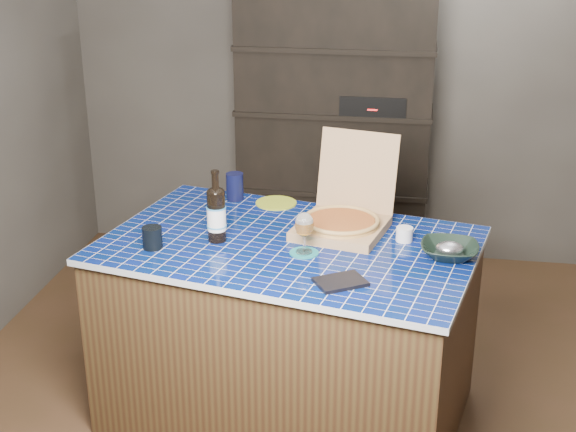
% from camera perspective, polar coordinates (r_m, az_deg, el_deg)
% --- Properties ---
extents(room, '(3.50, 3.50, 3.50)m').
position_cam_1_polar(room, '(3.58, 0.72, 4.86)').
color(room, '#513422').
rests_on(room, ground).
extents(shelving_unit, '(1.20, 0.41, 1.80)m').
position_cam_1_polar(shelving_unit, '(5.13, 3.34, 5.97)').
color(shelving_unit, black).
rests_on(shelving_unit, floor).
extents(kitchen_island, '(1.78, 1.33, 0.88)m').
position_cam_1_polar(kitchen_island, '(3.71, 0.07, -8.11)').
color(kitchen_island, '#46341B').
rests_on(kitchen_island, floor).
extents(pizza_box, '(0.47, 0.53, 0.41)m').
position_cam_1_polar(pizza_box, '(3.63, 3.92, -0.21)').
color(pizza_box, '#AD7759').
rests_on(pizza_box, kitchen_island).
extents(mead_bottle, '(0.09, 0.09, 0.33)m').
position_cam_1_polar(mead_bottle, '(3.50, -5.12, 0.18)').
color(mead_bottle, black).
rests_on(mead_bottle, kitchen_island).
extents(teal_trivet, '(0.13, 0.13, 0.01)m').
position_cam_1_polar(teal_trivet, '(3.41, 1.15, -2.63)').
color(teal_trivet, '#167176').
rests_on(teal_trivet, kitchen_island).
extents(wine_glass, '(0.08, 0.08, 0.18)m').
position_cam_1_polar(wine_glass, '(3.36, 1.17, -0.68)').
color(wine_glass, white).
rests_on(wine_glass, teal_trivet).
extents(tumbler, '(0.09, 0.09, 0.10)m').
position_cam_1_polar(tumbler, '(3.49, -9.62, -1.53)').
color(tumbler, black).
rests_on(tumbler, kitchen_island).
extents(dvd_case, '(0.23, 0.22, 0.02)m').
position_cam_1_polar(dvd_case, '(3.15, 3.75, -4.69)').
color(dvd_case, black).
rests_on(dvd_case, kitchen_island).
extents(bowl, '(0.25, 0.25, 0.06)m').
position_cam_1_polar(bowl, '(3.43, 11.41, -2.42)').
color(bowl, black).
rests_on(bowl, kitchen_island).
extents(foil_contents, '(0.12, 0.10, 0.05)m').
position_cam_1_polar(foil_contents, '(3.43, 11.42, -2.26)').
color(foil_contents, silver).
rests_on(foil_contents, bowl).
extents(white_jar, '(0.07, 0.07, 0.06)m').
position_cam_1_polar(white_jar, '(3.56, 8.28, -1.29)').
color(white_jar, white).
rests_on(white_jar, kitchen_island).
extents(navy_cup, '(0.09, 0.09, 0.14)m').
position_cam_1_polar(navy_cup, '(4.01, -3.81, 2.11)').
color(navy_cup, black).
rests_on(navy_cup, kitchen_island).
extents(green_trivet, '(0.20, 0.20, 0.01)m').
position_cam_1_polar(green_trivet, '(3.97, -0.85, 0.94)').
color(green_trivet, '#96A523').
rests_on(green_trivet, kitchen_island).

